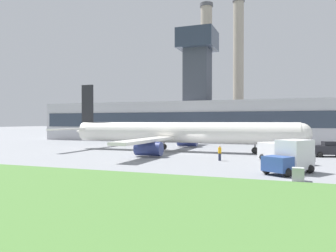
{
  "coord_description": "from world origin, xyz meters",
  "views": [
    {
      "loc": [
        11.52,
        -42.07,
        4.2
      ],
      "look_at": [
        -4.51,
        1.45,
        3.56
      ],
      "focal_mm": 35.0,
      "sensor_mm": 36.0,
      "label": 1
    }
  ],
  "objects": [
    {
      "name": "smokestack_left",
      "position": [
        -11.86,
        55.0,
        20.08
      ],
      "size": [
        3.94,
        3.94,
        39.85
      ],
      "color": "gray",
      "rests_on": "ground_plane"
    },
    {
      "name": "baggage_truck",
      "position": [
        10.82,
        -5.97,
        0.98
      ],
      "size": [
        5.68,
        6.24,
        1.93
      ],
      "color": "gray",
      "rests_on": "ground_plane"
    },
    {
      "name": "fuel_truck",
      "position": [
        11.73,
        -13.76,
        1.29
      ],
      "size": [
        4.1,
        4.84,
        2.69
      ],
      "color": "#2D4C93",
      "rests_on": "ground_plane"
    },
    {
      "name": "ground_plane",
      "position": [
        0.0,
        0.0,
        0.0
      ],
      "size": [
        400.0,
        400.0,
        0.0
      ],
      "primitive_type": "plane",
      "color": "gray"
    },
    {
      "name": "pushback_tug",
      "position": [
        16.06,
        1.16,
        0.82
      ],
      "size": [
        4.12,
        3.03,
        1.82
      ],
      "color": "#232328",
      "rests_on": "ground_plane"
    },
    {
      "name": "airplane",
      "position": [
        -3.31,
        1.45,
        2.56
      ],
      "size": [
        34.41,
        30.23,
        9.9
      ],
      "color": "white",
      "rests_on": "ground_plane"
    },
    {
      "name": "utility_cabinet",
      "position": [
        12.19,
        -17.23,
        0.47
      ],
      "size": [
        0.81,
        0.7,
        0.93
      ],
      "color": "#B2B7B2",
      "rests_on": "ground_plane"
    },
    {
      "name": "ground_crew_person",
      "position": [
        4.63,
        -7.3,
        0.83
      ],
      "size": [
        0.44,
        0.44,
        1.63
      ],
      "color": "#23283D",
      "rests_on": "ground_plane"
    },
    {
      "name": "smokestack_right",
      "position": [
        -2.81,
        58.79,
        20.87
      ],
      "size": [
        3.64,
        3.64,
        41.45
      ],
      "color": "gray",
      "rests_on": "ground_plane"
    },
    {
      "name": "terminal_building",
      "position": [
        -0.52,
        26.84,
        4.85
      ],
      "size": [
        82.53,
        14.66,
        23.95
      ],
      "color": "#B2B2B7",
      "rests_on": "ground_plane"
    }
  ]
}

